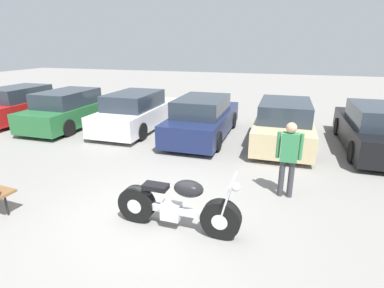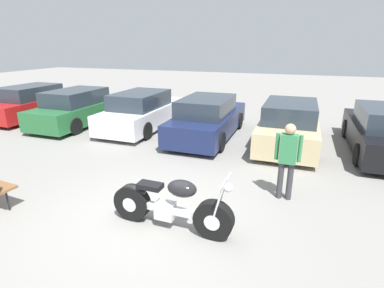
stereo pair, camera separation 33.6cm
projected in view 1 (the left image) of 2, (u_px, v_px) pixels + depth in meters
ground_plane at (154, 217)px, 5.68m from camera, size 60.00×60.00×0.00m
motorcycle at (176, 206)px, 5.21m from camera, size 2.26×0.62×1.11m
parked_car_red at (24, 104)px, 12.89m from camera, size 1.80×4.50×1.42m
parked_car_green at (72, 109)px, 11.86m from camera, size 1.80×4.50×1.42m
parked_car_white at (137, 112)px, 11.42m from camera, size 1.80×4.50×1.42m
parked_car_navy at (203, 118)px, 10.40m from camera, size 1.80×4.50×1.42m
parked_car_champagne at (284, 123)px, 9.76m from camera, size 1.80×4.50×1.42m
parked_car_black at (376, 129)px, 9.06m from camera, size 1.80×4.50×1.42m
person_standing at (289, 154)px, 6.15m from camera, size 0.52×0.22×1.63m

